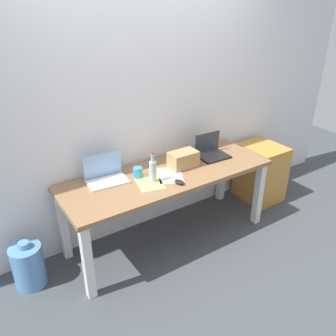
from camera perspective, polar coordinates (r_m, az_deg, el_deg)
The scene contains 13 objects.
ground_plane at distance 3.53m, azimuth 0.00°, elevation -11.24°, with size 8.00×8.00×0.00m, color #42474C.
back_wall at distance 3.25m, azimuth -3.98°, elevation 11.05°, with size 5.20×0.08×2.60m, color white.
desk at distance 3.19m, azimuth 0.00°, elevation -2.28°, with size 1.95×0.68×0.72m.
laptop_left at distance 3.03m, azimuth -10.10°, elevation -1.24°, with size 0.36×0.24×0.23m.
laptop_right at distance 3.48m, azimuth 7.07°, elevation 2.67°, with size 0.30×0.25×0.22m.
beer_bottle at distance 2.95m, azimuth -2.51°, elevation -0.48°, with size 0.06×0.06×0.27m.
computer_mouse at distance 2.96m, azimuth 1.86°, elevation -2.31°, with size 0.06×0.10×0.03m, color black.
cardboard_box at distance 3.22m, azimuth 2.50°, elevation 1.39°, with size 0.26×0.16×0.15m, color tan.
coffee_mug at distance 3.06m, azimuth -4.94°, elevation -0.73°, with size 0.08×0.08×0.10m, color #338CC6.
paper_yellow_folder at distance 3.00m, azimuth -3.11°, elevation -2.30°, with size 0.21×0.30×0.00m, color #F4E06B.
paper_sheet_center at distance 3.10m, azimuth 0.36°, elevation -1.19°, with size 0.21×0.30×0.00m, color white.
water_cooler_jug at distance 3.16m, azimuth -21.81°, elevation -14.52°, with size 0.25×0.25×0.42m.
filing_cabinet at distance 4.15m, azimuth 14.84°, elevation -0.68°, with size 0.40×0.48×0.65m, color #C68938.
Camera 1 is at (-1.53, -2.32, 2.18)m, focal length 37.40 mm.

